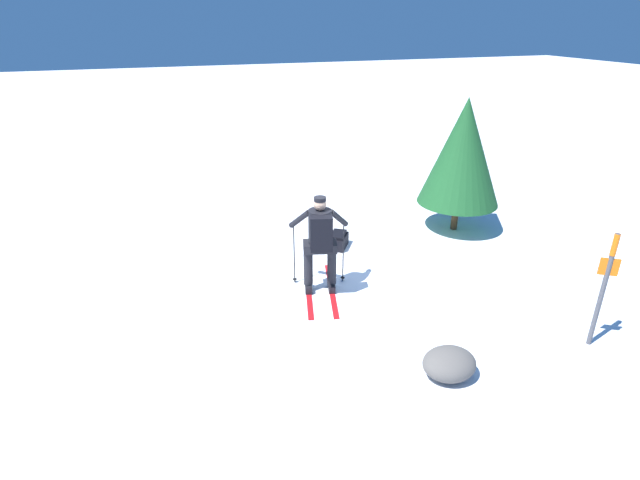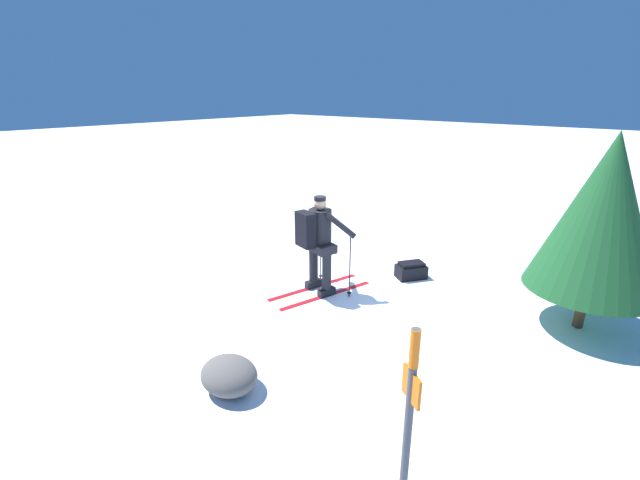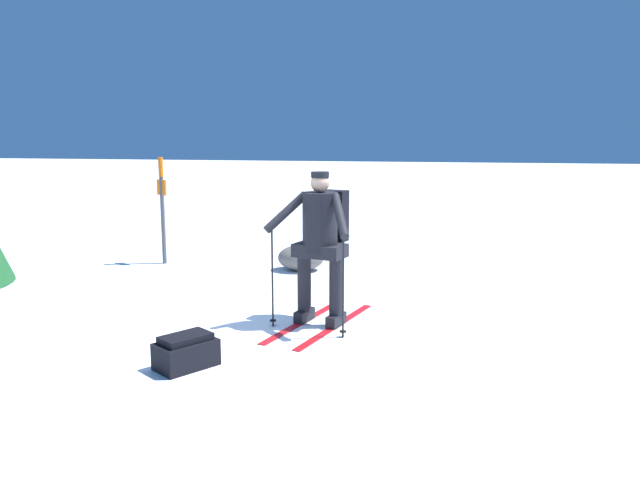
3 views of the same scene
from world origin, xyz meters
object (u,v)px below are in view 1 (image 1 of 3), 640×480
skier (320,239)px  rock_boulder (449,364)px  pine_tree (463,152)px  trail_marker (605,281)px  dropped_backpack (338,240)px

skier → rock_boulder: bearing=-71.7°
rock_boulder → pine_tree: bearing=56.2°
trail_marker → pine_tree: size_ratio=0.61×
rock_boulder → pine_tree: size_ratio=0.25×
dropped_backpack → trail_marker: size_ratio=0.36×
skier → trail_marker: bearing=-40.1°
rock_boulder → trail_marker: bearing=-1.4°
dropped_backpack → pine_tree: bearing=0.7°
dropped_backpack → skier: bearing=-120.7°
trail_marker → rock_boulder: (-2.24, 0.05, -0.81)m
dropped_backpack → rock_boulder: 4.06m
skier → pine_tree: size_ratio=0.67×
skier → rock_boulder: (0.84, -2.53, -0.77)m
skier → rock_boulder: 2.78m
trail_marker → pine_tree: bearing=83.1°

